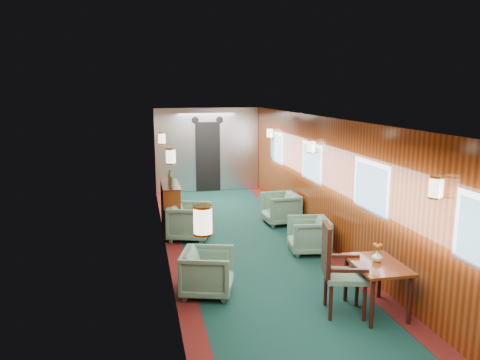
{
  "coord_description": "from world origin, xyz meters",
  "views": [
    {
      "loc": [
        -1.9,
        -7.34,
        2.9
      ],
      "look_at": [
        0.0,
        1.48,
        1.15
      ],
      "focal_mm": 35.0,
      "sensor_mm": 36.0,
      "label": 1
    }
  ],
  "objects_px": {
    "armchair_left_near": "(208,272)",
    "armchair_right_far": "(280,209)",
    "dining_table": "(377,271)",
    "armchair_right_near": "(309,235)",
    "side_chair": "(337,266)",
    "armchair_left_far": "(190,221)",
    "credenza": "(171,208)"
  },
  "relations": [
    {
      "from": "dining_table",
      "to": "armchair_right_near",
      "type": "height_order",
      "value": "dining_table"
    },
    {
      "from": "side_chair",
      "to": "armchair_left_near",
      "type": "height_order",
      "value": "side_chair"
    },
    {
      "from": "credenza",
      "to": "armchair_left_near",
      "type": "height_order",
      "value": "credenza"
    },
    {
      "from": "armchair_left_far",
      "to": "armchair_right_near",
      "type": "xyz_separation_m",
      "value": [
        2.01,
        -1.22,
        -0.04
      ]
    },
    {
      "from": "side_chair",
      "to": "armchair_right_near",
      "type": "distance_m",
      "value": 2.36
    },
    {
      "from": "dining_table",
      "to": "armchair_right_near",
      "type": "xyz_separation_m",
      "value": [
        -0.06,
        2.37,
        -0.25
      ]
    },
    {
      "from": "credenza",
      "to": "armchair_left_near",
      "type": "distance_m",
      "value": 3.09
    },
    {
      "from": "dining_table",
      "to": "credenza",
      "type": "bearing_deg",
      "value": 121.54
    },
    {
      "from": "dining_table",
      "to": "armchair_left_near",
      "type": "bearing_deg",
      "value": 155.08
    },
    {
      "from": "armchair_left_far",
      "to": "armchair_right_far",
      "type": "height_order",
      "value": "armchair_left_far"
    },
    {
      "from": "credenza",
      "to": "armchair_right_near",
      "type": "distance_m",
      "value": 2.91
    },
    {
      "from": "armchair_left_near",
      "to": "armchair_right_near",
      "type": "bearing_deg",
      "value": -39.54
    },
    {
      "from": "armchair_left_near",
      "to": "armchair_left_far",
      "type": "relative_size",
      "value": 0.93
    },
    {
      "from": "armchair_right_near",
      "to": "armchair_right_far",
      "type": "relative_size",
      "value": 0.94
    },
    {
      "from": "armchair_left_near",
      "to": "armchair_right_far",
      "type": "relative_size",
      "value": 0.97
    },
    {
      "from": "side_chair",
      "to": "armchair_left_far",
      "type": "bearing_deg",
      "value": 127.48
    },
    {
      "from": "armchair_left_near",
      "to": "armchair_left_far",
      "type": "bearing_deg",
      "value": 16.3
    },
    {
      "from": "credenza",
      "to": "armchair_right_near",
      "type": "height_order",
      "value": "credenza"
    },
    {
      "from": "armchair_right_near",
      "to": "armchair_right_far",
      "type": "height_order",
      "value": "armchair_right_far"
    },
    {
      "from": "side_chair",
      "to": "armchair_right_near",
      "type": "relative_size",
      "value": 1.72
    },
    {
      "from": "dining_table",
      "to": "armchair_left_far",
      "type": "relative_size",
      "value": 1.17
    },
    {
      "from": "armchair_left_far",
      "to": "armchair_right_far",
      "type": "distance_m",
      "value": 2.16
    },
    {
      "from": "armchair_right_near",
      "to": "dining_table",
      "type": "bearing_deg",
      "value": 9.52
    },
    {
      "from": "dining_table",
      "to": "armchair_left_far",
      "type": "distance_m",
      "value": 4.16
    },
    {
      "from": "side_chair",
      "to": "credenza",
      "type": "xyz_separation_m",
      "value": [
        -1.87,
        4.0,
        -0.14
      ]
    },
    {
      "from": "side_chair",
      "to": "armchair_left_far",
      "type": "relative_size",
      "value": 1.55
    },
    {
      "from": "side_chair",
      "to": "armchair_right_near",
      "type": "height_order",
      "value": "side_chair"
    },
    {
      "from": "dining_table",
      "to": "side_chair",
      "type": "height_order",
      "value": "side_chair"
    },
    {
      "from": "credenza",
      "to": "armchair_left_near",
      "type": "xyz_separation_m",
      "value": [
        0.32,
        -3.07,
        -0.19
      ]
    },
    {
      "from": "armchair_left_near",
      "to": "armchair_right_far",
      "type": "xyz_separation_m",
      "value": [
        2.08,
        3.24,
        0.01
      ]
    },
    {
      "from": "dining_table",
      "to": "armchair_right_near",
      "type": "distance_m",
      "value": 2.39
    },
    {
      "from": "side_chair",
      "to": "armchair_right_far",
      "type": "height_order",
      "value": "side_chair"
    }
  ]
}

